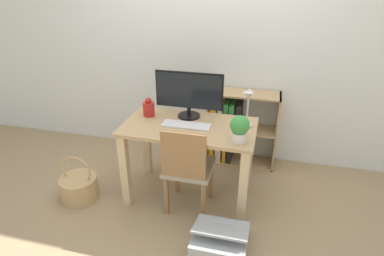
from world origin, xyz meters
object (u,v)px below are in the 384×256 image
(keyboard, at_px, (186,125))
(desk_lamp, at_px, (247,106))
(storage_box, at_px, (220,243))
(monitor, at_px, (189,92))
(bookshelf, at_px, (231,128))
(chair, at_px, (187,167))
(vase, at_px, (149,108))
(basket, at_px, (79,187))
(potted_plant, at_px, (240,128))

(keyboard, distance_m, desk_lamp, 0.54)
(storage_box, bearing_deg, monitor, 118.67)
(keyboard, xyz_separation_m, bookshelf, (0.30, 0.73, -0.33))
(monitor, bearing_deg, keyboard, -82.09)
(monitor, bearing_deg, chair, -77.48)
(monitor, height_order, vase, monitor)
(bookshelf, distance_m, storage_box, 1.38)
(chair, height_order, basket, chair)
(basket, bearing_deg, potted_plant, 4.28)
(desk_lamp, xyz_separation_m, potted_plant, (-0.03, -0.23, -0.09))
(chair, bearing_deg, vase, 141.29)
(vase, xyz_separation_m, bookshelf, (0.69, 0.60, -0.40))
(vase, xyz_separation_m, chair, (0.44, -0.32, -0.35))
(vase, relative_size, storage_box, 0.42)
(monitor, xyz_separation_m, chair, (0.09, -0.39, -0.51))
(keyboard, relative_size, potted_plant, 1.90)
(monitor, bearing_deg, desk_lamp, -15.07)
(vase, distance_m, storage_box, 1.30)
(vase, relative_size, potted_plant, 0.81)
(desk_lamp, distance_m, bookshelf, 0.87)
(keyboard, relative_size, desk_lamp, 1.21)
(chair, distance_m, basket, 1.07)
(desk_lamp, height_order, basket, desk_lamp)
(desk_lamp, relative_size, basket, 0.77)
(desk_lamp, relative_size, bookshelf, 0.42)
(basket, distance_m, storage_box, 1.41)
(bookshelf, bearing_deg, keyboard, -112.66)
(vase, distance_m, bookshelf, 0.99)
(monitor, bearing_deg, basket, -152.69)
(storage_box, bearing_deg, keyboard, 124.30)
(vase, bearing_deg, potted_plant, -19.52)
(keyboard, distance_m, chair, 0.35)
(keyboard, relative_size, vase, 2.35)
(bookshelf, relative_size, basket, 1.81)
(potted_plant, bearing_deg, keyboard, 159.82)
(chair, height_order, storage_box, chair)
(monitor, relative_size, basket, 1.36)
(desk_lamp, relative_size, storage_box, 0.81)
(basket, bearing_deg, vase, 35.55)
(keyboard, height_order, basket, keyboard)
(keyboard, bearing_deg, bookshelf, 67.34)
(potted_plant, height_order, basket, potted_plant)
(monitor, xyz_separation_m, keyboard, (0.03, -0.20, -0.22))
(basket, relative_size, storage_box, 1.06)
(monitor, xyz_separation_m, desk_lamp, (0.52, -0.14, -0.02))
(chair, bearing_deg, bookshelf, 72.02)
(keyboard, xyz_separation_m, potted_plant, (0.47, -0.17, 0.11))
(desk_lamp, bearing_deg, basket, -166.89)
(monitor, xyz_separation_m, potted_plant, (0.49, -0.37, -0.11))
(desk_lamp, bearing_deg, potted_plant, -97.70)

